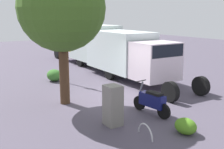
# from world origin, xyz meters

# --- Properties ---
(ground_plane) EXTENTS (60.00, 60.00, 0.00)m
(ground_plane) POSITION_xyz_m (0.00, 0.00, 0.00)
(ground_plane) COLOR #4D4655
(box_truck_near) EXTENTS (8.13, 2.43, 2.72)m
(box_truck_near) POSITION_xyz_m (2.43, -2.74, 1.54)
(box_truck_near) COLOR black
(box_truck_near) RESTS_ON ground
(box_truck_far) EXTENTS (7.26, 2.28, 2.96)m
(box_truck_far) POSITION_xyz_m (8.18, -3.23, 1.62)
(box_truck_far) COLOR black
(box_truck_far) RESTS_ON ground
(motorcycle) EXTENTS (1.81, 0.55, 1.20)m
(motorcycle) POSITION_xyz_m (-2.63, 0.02, 0.52)
(motorcycle) COLOR black
(motorcycle) RESTS_ON ground
(stop_sign) EXTENTS (0.71, 0.33, 2.99)m
(stop_sign) POSITION_xyz_m (3.52, 0.63, 1.99)
(stop_sign) COLOR #9E9EA3
(stop_sign) RESTS_ON ground
(street_tree) EXTENTS (3.49, 3.49, 5.68)m
(street_tree) POSITION_xyz_m (0.41, 2.17, 3.91)
(street_tree) COLOR #47301E
(street_tree) RESTS_ON ground
(utility_cabinet) EXTENTS (0.57, 0.50, 1.39)m
(utility_cabinet) POSITION_xyz_m (-2.67, 1.79, 0.69)
(utility_cabinet) COLOR slate
(utility_cabinet) RESTS_ON ground
(bike_rack_hoop) EXTENTS (0.85, 0.17, 0.85)m
(bike_rack_hoop) POSITION_xyz_m (-4.00, 1.48, 0.00)
(bike_rack_hoop) COLOR #B7B7BC
(bike_rack_hoop) RESTS_ON ground
(shrub_near_sign) EXTENTS (0.74, 0.61, 0.51)m
(shrub_near_sign) POSITION_xyz_m (-4.52, 0.28, 0.25)
(shrub_near_sign) COLOR #4D8520
(shrub_near_sign) RESTS_ON ground
(shrub_mid_verge) EXTENTS (0.98, 0.80, 0.67)m
(shrub_mid_verge) POSITION_xyz_m (4.46, 1.02, 0.33)
(shrub_mid_verge) COLOR #356B29
(shrub_mid_verge) RESTS_ON ground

